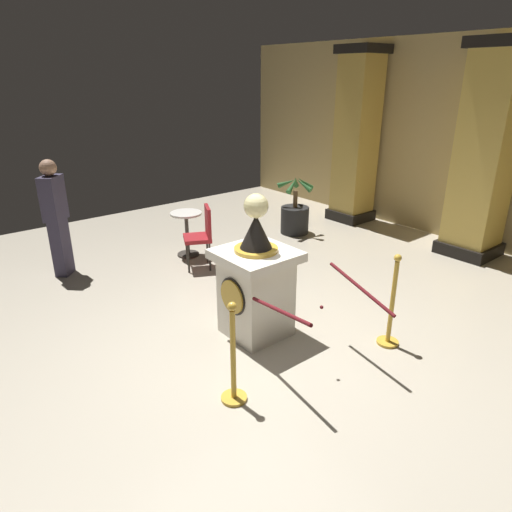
% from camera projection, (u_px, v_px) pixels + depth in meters
% --- Properties ---
extents(ground_plane, '(11.88, 11.88, 0.00)m').
position_uv_depth(ground_plane, '(260.00, 349.00, 4.95)').
color(ground_plane, '#B2A893').
extents(back_wall, '(11.88, 0.16, 3.41)m').
position_uv_depth(back_wall, '(502.00, 146.00, 7.29)').
color(back_wall, tan).
rests_on(back_wall, ground_plane).
extents(pedestal_clock, '(0.79, 0.79, 1.64)m').
position_uv_depth(pedestal_clock, '(256.00, 282.00, 5.03)').
color(pedestal_clock, silver).
rests_on(pedestal_clock, ground_plane).
extents(stanchion_near, '(0.24, 0.24, 1.00)m').
position_uv_depth(stanchion_near, '(233.00, 367.00, 4.05)').
color(stanchion_near, gold).
rests_on(stanchion_near, ground_plane).
extents(stanchion_far, '(0.24, 0.24, 1.06)m').
position_uv_depth(stanchion_far, '(391.00, 314.00, 4.92)').
color(stanchion_far, gold).
rests_on(stanchion_far, ground_plane).
extents(velvet_rope, '(1.11, 1.14, 0.22)m').
position_uv_depth(velvet_rope, '(322.00, 299.00, 4.33)').
color(velvet_rope, '#591419').
extents(column_left, '(0.76, 0.76, 3.28)m').
position_uv_depth(column_left, '(356.00, 138.00, 8.80)').
color(column_left, black).
rests_on(column_left, ground_plane).
extents(column_centre_rear, '(0.86, 0.86, 3.28)m').
position_uv_depth(column_centre_rear, '(485.00, 155.00, 7.00)').
color(column_centre_rear, black).
rests_on(column_centre_rear, ground_plane).
extents(potted_palm_left, '(0.66, 0.63, 1.10)m').
position_uv_depth(potted_palm_left, '(295.00, 216.00, 8.47)').
color(potted_palm_left, black).
rests_on(potted_palm_left, ground_plane).
extents(bystander_guest, '(0.41, 0.41, 1.70)m').
position_uv_depth(bystander_guest, '(56.00, 215.00, 6.48)').
color(bystander_guest, '#383347').
rests_on(bystander_guest, ground_plane).
extents(cafe_table, '(0.50, 0.50, 0.73)m').
position_uv_depth(cafe_table, '(187.00, 229.00, 7.35)').
color(cafe_table, '#332D28').
rests_on(cafe_table, ground_plane).
extents(cafe_chair_red, '(0.54, 0.54, 0.96)m').
position_uv_depth(cafe_chair_red, '(202.00, 232.00, 6.84)').
color(cafe_chair_red, black).
rests_on(cafe_chair_red, ground_plane).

